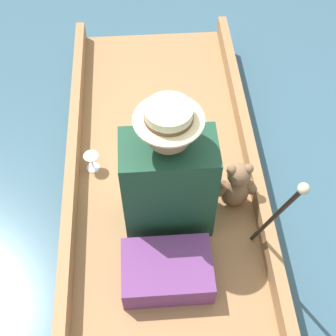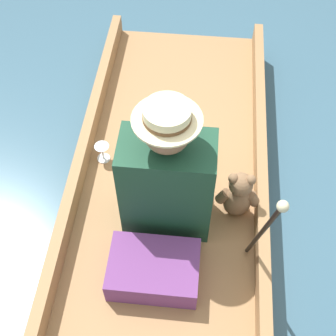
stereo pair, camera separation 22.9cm
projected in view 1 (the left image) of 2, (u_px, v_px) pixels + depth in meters
ground_plane at (164, 203)px, 2.83m from camera, size 16.00×16.00×0.00m
punt_boat at (164, 195)px, 2.75m from camera, size 1.11×2.83×0.29m
seat_cushion at (167, 271)px, 2.32m from camera, size 0.44×0.31×0.15m
seated_person at (168, 174)px, 2.37m from camera, size 0.46×0.73×0.87m
teddy_bear at (236, 186)px, 2.52m from camera, size 0.24×0.14×0.35m
wine_glass at (91, 159)px, 2.72m from camera, size 0.09×0.09×0.12m
walking_cane at (277, 214)px, 1.98m from camera, size 0.04×0.32×0.92m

